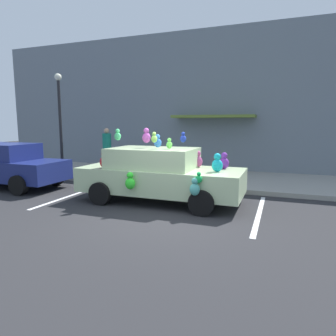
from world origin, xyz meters
name	(u,v)px	position (x,y,z in m)	size (l,w,h in m)	color
ground_plane	(165,216)	(0.00, 0.00, 0.00)	(60.00, 60.00, 0.00)	#262628
sidewalk	(211,179)	(0.00, 5.00, 0.07)	(24.00, 4.00, 0.15)	gray
storefront_building	(222,102)	(0.00, 7.14, 3.19)	(24.00, 1.25, 6.40)	slate
parking_stripe_front	(259,213)	(2.13, 1.00, 0.00)	(0.12, 3.60, 0.01)	silver
parking_stripe_rear	(73,195)	(-3.53, 1.00, 0.00)	(0.12, 3.60, 0.01)	silver
plush_covered_car	(159,174)	(-0.67, 1.23, 0.81)	(4.64, 2.14, 2.12)	#AEC594
parked_sedan_behind	(8,165)	(-6.42, 1.24, 0.79)	(4.07, 1.90, 1.54)	navy
teddy_bear_on_sidewalk	(113,170)	(-3.51, 3.42, 0.46)	(0.35, 0.29, 0.67)	beige
street_lamp_post	(60,114)	(-5.96, 3.50, 2.63)	(0.28, 0.28, 4.08)	black
pedestrian_near_shopfront	(107,152)	(-4.39, 4.48, 1.03)	(0.37, 0.37, 1.90)	#187963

